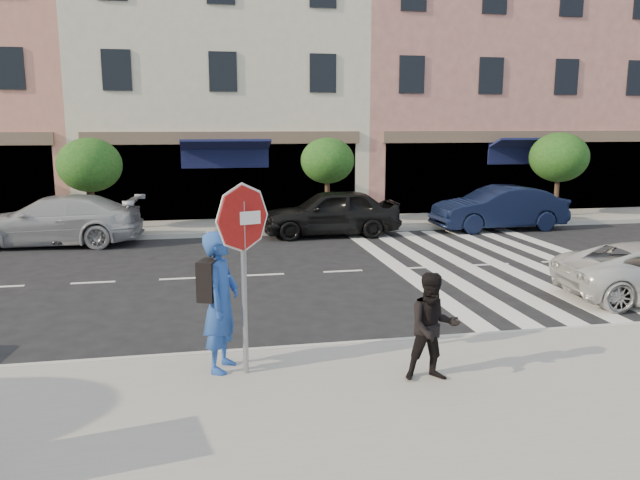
{
  "coord_description": "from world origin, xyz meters",
  "views": [
    {
      "loc": [
        -1.49,
        -10.88,
        3.66
      ],
      "look_at": [
        0.82,
        0.97,
        1.4
      ],
      "focal_mm": 35.0,
      "sensor_mm": 36.0,
      "label": 1
    }
  ],
  "objects": [
    {
      "name": "ground",
      "position": [
        0.0,
        0.0,
        0.0
      ],
      "size": [
        120.0,
        120.0,
        0.0
      ],
      "primitive_type": "plane",
      "color": "black",
      "rests_on": "ground"
    },
    {
      "name": "sidewalk_near",
      "position": [
        0.0,
        -3.75,
        0.07
      ],
      "size": [
        60.0,
        4.5,
        0.15
      ],
      "primitive_type": "cube",
      "color": "gray",
      "rests_on": "ground"
    },
    {
      "name": "sidewalk_far",
      "position": [
        0.0,
        11.0,
        0.07
      ],
      "size": [
        60.0,
        3.0,
        0.15
      ],
      "primitive_type": "cube",
      "color": "gray",
      "rests_on": "ground"
    },
    {
      "name": "building_centre",
      "position": [
        -0.5,
        17.0,
        5.5
      ],
      "size": [
        11.0,
        9.0,
        11.0
      ],
      "primitive_type": "cube",
      "color": "beige",
      "rests_on": "ground"
    },
    {
      "name": "building_east_mid",
      "position": [
        11.5,
        17.0,
        6.5
      ],
      "size": [
        13.0,
        9.0,
        13.0
      ],
      "primitive_type": "cube",
      "color": "tan",
      "rests_on": "ground"
    },
    {
      "name": "street_tree_wb",
      "position": [
        -5.0,
        10.8,
        2.31
      ],
      "size": [
        2.1,
        2.1,
        3.06
      ],
      "color": "#473323",
      "rests_on": "sidewalk_far"
    },
    {
      "name": "street_tree_c",
      "position": [
        3.0,
        10.8,
        2.36
      ],
      "size": [
        1.9,
        1.9,
        3.04
      ],
      "color": "#473323",
      "rests_on": "sidewalk_far"
    },
    {
      "name": "street_tree_ea",
      "position": [
        12.0,
        10.8,
        2.39
      ],
      "size": [
        2.2,
        2.2,
        3.19
      ],
      "color": "#473323",
      "rests_on": "sidewalk_far"
    },
    {
      "name": "stop_sign",
      "position": [
        -0.92,
        -2.43,
        2.12
      ],
      "size": [
        0.93,
        0.31,
        2.73
      ],
      "rotation": [
        0.0,
        0.0,
        0.29
      ],
      "color": "gray",
      "rests_on": "sidewalk_near"
    },
    {
      "name": "photographer",
      "position": [
        -1.23,
        -2.21,
        1.16
      ],
      "size": [
        0.72,
        0.87,
        2.03
      ],
      "primitive_type": "imported",
      "rotation": [
        0.0,
        0.0,
        1.2
      ],
      "color": "#214597",
      "rests_on": "sidewalk_near"
    },
    {
      "name": "walker",
      "position": [
        1.6,
        -3.15,
        0.91
      ],
      "size": [
        0.78,
        0.63,
        1.52
      ],
      "primitive_type": "imported",
      "rotation": [
        0.0,
        0.0,
        -0.08
      ],
      "color": "black",
      "rests_on": "sidewalk_near"
    },
    {
      "name": "car_far_left",
      "position": [
        -5.86,
        9.1,
        0.76
      ],
      "size": [
        5.4,
        2.64,
        1.51
      ],
      "primitive_type": "imported",
      "rotation": [
        0.0,
        0.0,
        -1.67
      ],
      "color": "#A2A2A7",
      "rests_on": "ground"
    },
    {
      "name": "car_far_mid",
      "position": [
        2.75,
        9.1,
        0.77
      ],
      "size": [
        4.56,
        1.87,
        1.55
      ],
      "primitive_type": "imported",
      "rotation": [
        0.0,
        0.0,
        -1.58
      ],
      "color": "black",
      "rests_on": "ground"
    },
    {
      "name": "car_far_right",
      "position": [
        8.77,
        9.1,
        0.76
      ],
      "size": [
        4.68,
        1.79,
        1.52
      ],
      "primitive_type": "imported",
      "rotation": [
        0.0,
        0.0,
        -1.53
      ],
      "color": "black",
      "rests_on": "ground"
    }
  ]
}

